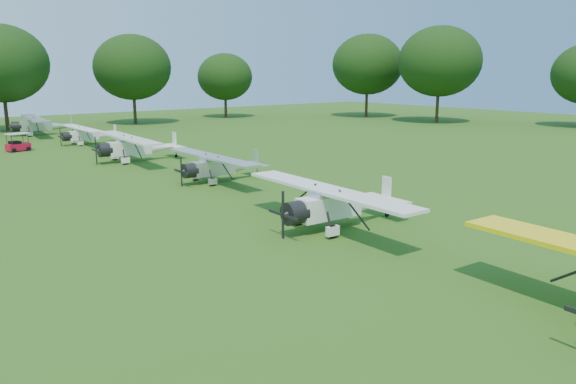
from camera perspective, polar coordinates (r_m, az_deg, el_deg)
name	(u,v)px	position (r m, az deg, el deg)	size (l,w,h in m)	color
ground	(329,225)	(27.17, 4.22, -3.36)	(160.00, 160.00, 0.00)	#255515
tree_belt	(383,55)	(28.84, 9.66, 13.54)	(137.36, 130.27, 14.52)	#321F13
aircraft_3	(337,202)	(26.49, 5.00, -0.97)	(6.85, 10.90, 2.15)	white
aircraft_4	(219,165)	(37.86, -6.99, 2.78)	(6.17, 9.80, 1.94)	silver
aircraft_5	(136,145)	(47.82, -15.21, 4.60)	(7.12, 11.34, 2.23)	white
aircraft_6	(88,133)	(60.56, -19.67, 5.62)	(5.88, 9.34, 1.85)	white
aircraft_7	(40,124)	(71.28, -23.85, 6.36)	(7.14, 11.35, 2.23)	silver
golf_cart	(18,145)	(57.67, -25.78, 4.30)	(2.16, 1.60, 1.66)	red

